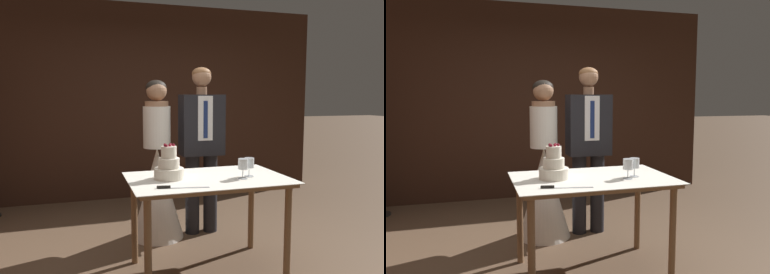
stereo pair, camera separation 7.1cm
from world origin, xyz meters
TOP-DOWN VIEW (x-y plane):
  - ground_plane at (0.00, 0.00)m, footprint 40.00×40.00m
  - wall_back at (0.00, 2.50)m, footprint 5.24×0.12m
  - cake_table at (0.06, -0.04)m, footprint 1.30×0.83m
  - tiered_cake at (-0.26, 0.01)m, footprint 0.24×0.24m
  - cake_knife at (-0.30, -0.30)m, footprint 0.38×0.10m
  - wine_glass_near at (0.32, -0.16)m, footprint 0.08×0.08m
  - wine_glass_middle at (0.40, -0.10)m, footprint 0.08×0.08m
  - bride at (-0.18, 0.84)m, footprint 0.54×0.54m
  - groom at (0.30, 0.84)m, footprint 0.45×0.25m

SIDE VIEW (x-z plane):
  - ground_plane at x=0.00m, z-range 0.00..0.00m
  - bride at x=-0.18m, z-range -0.21..1.42m
  - cake_table at x=0.06m, z-range 0.30..1.11m
  - cake_knife at x=-0.30m, z-range 0.80..0.82m
  - tiered_cake at x=-0.26m, z-range 0.76..1.04m
  - wine_glass_middle at x=0.40m, z-range 0.83..0.99m
  - wine_glass_near at x=0.32m, z-range 0.83..1.00m
  - groom at x=0.30m, z-range 0.11..1.88m
  - wall_back at x=0.00m, z-range 0.00..2.76m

